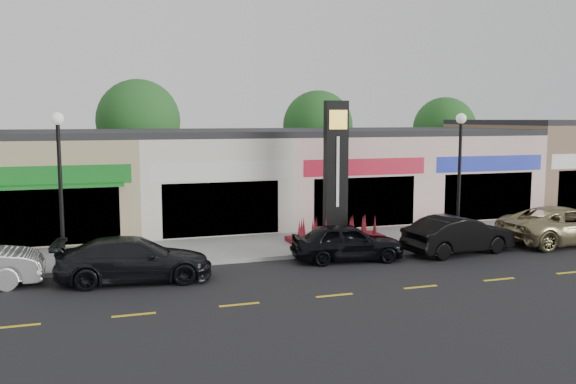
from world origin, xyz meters
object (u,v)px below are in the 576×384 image
object	(u,v)px
car_black_sedan	(347,242)
car_black_conv	(459,235)
lamp_east_near	(460,164)
car_gold_suv	(565,225)
pylon_sign	(336,192)
car_dark_sedan	(134,259)
lamp_west_near	(60,175)

from	to	relation	value
car_black_sedan	car_black_conv	bearing A→B (deg)	-85.64
lamp_east_near	car_gold_suv	bearing A→B (deg)	-16.82
car_black_conv	car_gold_suv	world-z (taller)	car_gold_suv
lamp_east_near	car_black_conv	distance (m)	3.33
lamp_east_near	car_gold_suv	world-z (taller)	lamp_east_near
car_black_sedan	car_gold_suv	xyz separation A→B (m)	(10.27, 0.01, 0.08)
pylon_sign	car_black_sedan	distance (m)	3.53
car_dark_sedan	car_black_sedan	bearing A→B (deg)	-80.20
car_black_sedan	car_black_conv	size ratio (longest dim) A/B	0.91
lamp_east_near	car_dark_sedan	size ratio (longest dim) A/B	1.07
lamp_east_near	car_black_sedan	bearing A→B (deg)	-166.67
lamp_east_near	car_gold_suv	size ratio (longest dim) A/B	0.94
lamp_east_near	car_gold_suv	distance (m)	5.40
lamp_east_near	car_black_sedan	xyz separation A→B (m)	(-5.78, -1.37, -2.75)
pylon_sign	car_gold_suv	xyz separation A→B (m)	(9.49, -3.05, -1.47)
car_black_conv	car_gold_suv	bearing A→B (deg)	-95.21
pylon_sign	car_gold_suv	bearing A→B (deg)	-17.84
lamp_west_near	car_black_sedan	bearing A→B (deg)	-7.64
car_dark_sedan	car_black_conv	xyz separation A→B (m)	(12.68, 0.26, 0.03)
lamp_west_near	pylon_sign	xyz separation A→B (m)	(11.00, 1.70, -1.20)
lamp_west_near	car_black_conv	size ratio (longest dim) A/B	1.18
pylon_sign	car_gold_suv	world-z (taller)	pylon_sign
car_dark_sedan	car_gold_suv	distance (m)	18.21
car_black_sedan	lamp_west_near	bearing A→B (deg)	89.92
lamp_east_near	pylon_sign	xyz separation A→B (m)	(-5.00, 1.70, -1.20)
lamp_east_near	car_dark_sedan	xyz separation A→B (m)	(-13.71, -1.89, -2.74)
car_dark_sedan	car_black_conv	world-z (taller)	car_black_conv
pylon_sign	lamp_east_near	bearing A→B (deg)	-18.75
pylon_sign	car_gold_suv	distance (m)	10.07
pylon_sign	car_black_conv	world-z (taller)	pylon_sign
car_black_sedan	car_gold_suv	world-z (taller)	car_gold_suv
lamp_east_near	car_black_sedan	distance (m)	6.55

